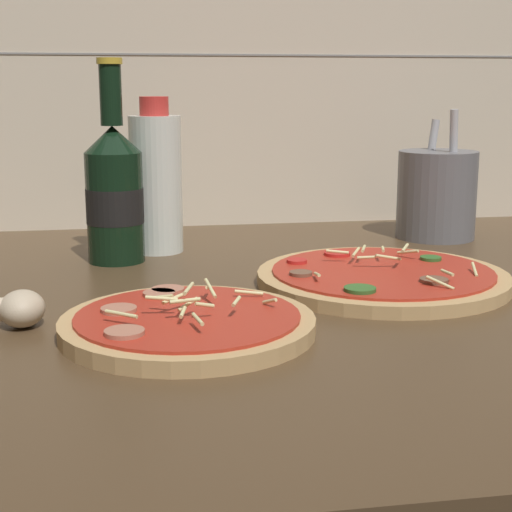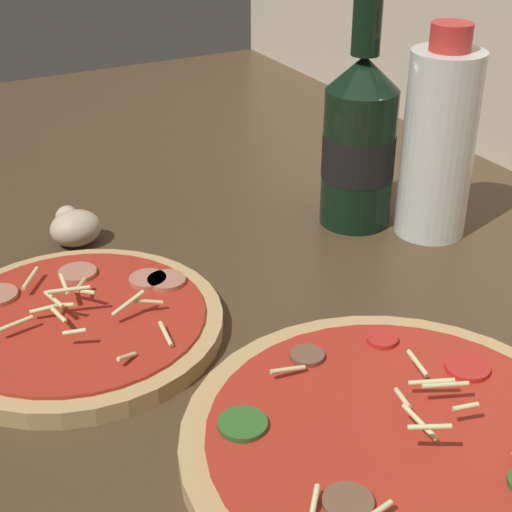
% 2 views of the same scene
% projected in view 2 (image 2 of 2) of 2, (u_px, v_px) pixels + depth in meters
% --- Properties ---
extents(counter_slab, '(1.60, 0.90, 0.03)m').
position_uv_depth(counter_slab, '(227.00, 326.00, 0.68)').
color(counter_slab, '#4C3823').
rests_on(counter_slab, ground).
extents(pizza_near, '(0.24, 0.24, 0.05)m').
position_uv_depth(pizza_near, '(78.00, 323.00, 0.65)').
color(pizza_near, tan).
rests_on(pizza_near, counter_slab).
extents(pizza_far, '(0.29, 0.29, 0.05)m').
position_uv_depth(pizza_far, '(397.00, 442.00, 0.52)').
color(pizza_far, tan).
rests_on(pizza_far, counter_slab).
extents(beer_bottle, '(0.07, 0.07, 0.26)m').
position_uv_depth(beer_bottle, '(359.00, 138.00, 0.79)').
color(beer_bottle, black).
rests_on(beer_bottle, counter_slab).
extents(oil_bottle, '(0.07, 0.07, 0.21)m').
position_uv_depth(oil_bottle, '(439.00, 142.00, 0.77)').
color(oil_bottle, silver).
rests_on(oil_bottle, counter_slab).
extents(mushroom_left, '(0.05, 0.05, 0.04)m').
position_uv_depth(mushroom_left, '(75.00, 227.00, 0.78)').
color(mushroom_left, beige).
rests_on(mushroom_left, counter_slab).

